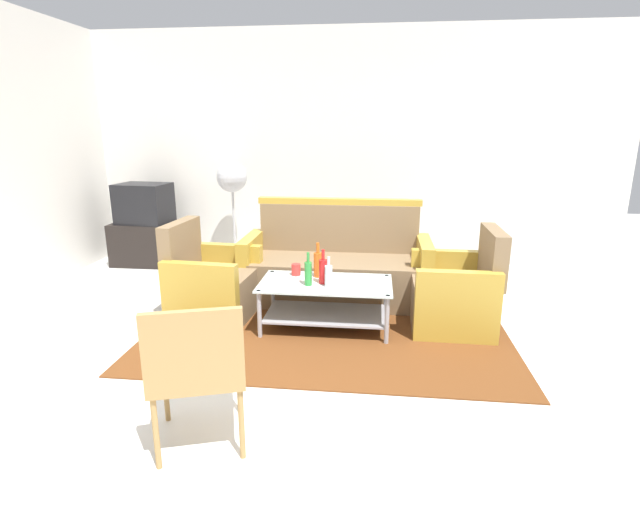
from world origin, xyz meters
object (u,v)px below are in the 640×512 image
at_px(armchair_right, 456,294).
at_px(bottle_clear, 329,275).
at_px(armchair_left, 212,285).
at_px(television, 144,203).
at_px(bottle_orange, 318,264).
at_px(coffee_table, 326,298).
at_px(cup, 296,270).
at_px(wicker_chair, 197,365).
at_px(bottle_green, 308,273).
at_px(pedestal_fan, 232,183).
at_px(couch, 336,268).
at_px(bottle_red, 323,271).
at_px(tv_stand, 148,243).

distance_m(armchair_right, bottle_clear, 1.12).
bearing_deg(armchair_left, television, -134.85).
xyz_separation_m(armchair_right, bottle_orange, (-1.18, -0.02, 0.24)).
relative_size(coffee_table, television, 1.72).
distance_m(cup, wicker_chair, 1.85).
xyz_separation_m(bottle_orange, bottle_green, (-0.05, -0.23, -0.01)).
height_order(coffee_table, pedestal_fan, pedestal_fan).
relative_size(bottle_clear, bottle_green, 0.90).
bearing_deg(couch, armchair_left, 27.82).
relative_size(armchair_right, bottle_red, 2.93).
relative_size(bottle_clear, cup, 2.52).
relative_size(armchair_left, bottle_clear, 3.38).
distance_m(bottle_orange, cup, 0.21).
xyz_separation_m(coffee_table, bottle_red, (-0.02, -0.02, 0.25)).
height_order(bottle_green, pedestal_fan, pedestal_fan).
xyz_separation_m(couch, cup, (-0.31, -0.56, 0.14)).
bearing_deg(pedestal_fan, armchair_right, -33.94).
height_order(coffee_table, wicker_chair, wicker_chair).
relative_size(bottle_green, pedestal_fan, 0.22).
height_order(bottle_clear, cup, bottle_clear).
bearing_deg(coffee_table, television, 144.07).
height_order(armchair_right, bottle_clear, armchair_right).
distance_m(coffee_table, bottle_green, 0.29).
height_order(bottle_red, television, television).
height_order(couch, television, television).
distance_m(coffee_table, television, 3.01).
bearing_deg(cup, bottle_clear, -41.94).
height_order(couch, armchair_left, couch).
relative_size(tv_stand, pedestal_fan, 0.63).
bearing_deg(armchair_left, tv_stand, -134.80).
height_order(armchair_left, cup, armchair_left).
xyz_separation_m(armchair_right, coffee_table, (-1.10, -0.17, -0.02)).
bearing_deg(bottle_green, pedestal_fan, 122.00).
bearing_deg(tv_stand, bottle_clear, -37.06).
bearing_deg(tv_stand, coffee_table, -35.88).
bearing_deg(bottle_clear, wicker_chair, -108.64).
bearing_deg(armchair_right, bottle_red, 100.79).
distance_m(armchair_left, television, 2.13).
relative_size(couch, bottle_orange, 5.95).
bearing_deg(bottle_red, wicker_chair, -106.08).
height_order(coffee_table, bottle_red, bottle_red).
bearing_deg(bottle_clear, television, 142.90).
bearing_deg(bottle_red, pedestal_fan, 125.34).
height_order(couch, bottle_green, couch).
distance_m(bottle_clear, bottle_green, 0.17).
height_order(armchair_left, bottle_green, armchair_left).
xyz_separation_m(armchair_left, bottle_green, (0.91, -0.25, 0.23)).
xyz_separation_m(bottle_red, cup, (-0.26, 0.20, -0.06)).
relative_size(couch, bottle_clear, 7.16).
xyz_separation_m(bottle_orange, tv_stand, (-2.32, 1.59, -0.26)).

